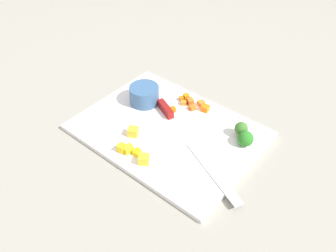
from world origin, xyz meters
name	(u,v)px	position (x,y,z in m)	size (l,w,h in m)	color
ground_plane	(168,133)	(0.00, 0.00, 0.00)	(4.00, 4.00, 0.00)	gray
cutting_board	(168,131)	(0.00, 0.00, 0.01)	(0.43, 0.32, 0.01)	white
prep_bowl	(144,95)	(0.12, -0.04, 0.04)	(0.08, 0.08, 0.05)	#395D88
chef_knife	(181,130)	(-0.03, -0.01, 0.02)	(0.34, 0.16, 0.02)	silver
carrot_dice_0	(201,103)	(-0.01, -0.13, 0.02)	(0.02, 0.02, 0.01)	orange
carrot_dice_1	(184,103)	(0.03, -0.10, 0.02)	(0.01, 0.01, 0.01)	orange
carrot_dice_2	(205,108)	(-0.03, -0.12, 0.02)	(0.02, 0.02, 0.02)	orange
carrot_dice_3	(186,97)	(0.04, -0.12, 0.02)	(0.02, 0.01, 0.02)	orange
carrot_dice_4	(191,107)	(0.00, -0.10, 0.02)	(0.02, 0.01, 0.01)	orange
carrot_dice_5	(173,109)	(0.03, -0.06, 0.02)	(0.01, 0.01, 0.01)	orange
carrot_dice_6	(190,102)	(0.02, -0.11, 0.02)	(0.02, 0.01, 0.02)	orange
carrot_dice_7	(167,110)	(0.04, -0.05, 0.02)	(0.02, 0.01, 0.01)	orange
carrot_dice_8	(182,99)	(0.05, -0.11, 0.02)	(0.01, 0.01, 0.01)	orange
pepper_dice_0	(122,148)	(0.03, 0.12, 0.02)	(0.02, 0.02, 0.02)	yellow
pepper_dice_1	(137,152)	(0.00, 0.11, 0.02)	(0.02, 0.01, 0.01)	yellow
pepper_dice_2	(144,159)	(-0.03, 0.12, 0.02)	(0.02, 0.02, 0.02)	yellow
pepper_dice_3	(128,149)	(0.02, 0.12, 0.02)	(0.02, 0.02, 0.02)	yellow
pepper_dice_4	(133,132)	(0.05, 0.07, 0.02)	(0.02, 0.02, 0.02)	yellow
broccoli_floret_0	(241,129)	(-0.15, -0.09, 0.03)	(0.03, 0.03, 0.04)	#8BB164
broccoli_floret_1	(246,139)	(-0.17, -0.07, 0.03)	(0.04, 0.04, 0.04)	#93B75F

